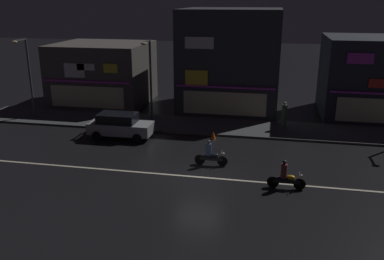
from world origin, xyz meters
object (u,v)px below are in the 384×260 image
at_px(streetlamp_west, 27,71).
at_px(motorcycle_following, 210,155).
at_px(streetlamp_mid, 150,73).
at_px(pedestrian_on_sidewalk, 284,116).
at_px(traffic_cone, 213,135).
at_px(motorcycle_opposite_lane, 286,177).
at_px(parked_car_near_kerb, 120,125).

relative_size(streetlamp_west, motorcycle_following, 3.22).
relative_size(streetlamp_mid, pedestrian_on_sidewalk, 3.12).
xyz_separation_m(streetlamp_mid, traffic_cone, (5.31, -3.12, -3.53)).
height_order(streetlamp_mid, motorcycle_opposite_lane, streetlamp_mid).
distance_m(motorcycle_following, motorcycle_opposite_lane, 4.70).
relative_size(parked_car_near_kerb, motorcycle_opposite_lane, 2.26).
bearing_deg(streetlamp_west, motorcycle_following, -23.55).
relative_size(parked_car_near_kerb, traffic_cone, 7.82).
relative_size(motorcycle_opposite_lane, traffic_cone, 3.45).
bearing_deg(motorcycle_opposite_lane, streetlamp_west, -24.77).
height_order(parked_car_near_kerb, motorcycle_opposite_lane, parked_car_near_kerb).
xyz_separation_m(motorcycle_following, motorcycle_opposite_lane, (4.13, -2.24, 0.00)).
bearing_deg(pedestrian_on_sidewalk, streetlamp_mid, -177.83).
relative_size(pedestrian_on_sidewalk, traffic_cone, 3.54).
bearing_deg(motorcycle_following, streetlamp_west, 151.06).
distance_m(streetlamp_mid, motorcycle_opposite_lane, 14.41).
height_order(motorcycle_following, motorcycle_opposite_lane, same).
bearing_deg(motorcycle_opposite_lane, streetlamp_mid, -45.10).
xyz_separation_m(streetlamp_west, pedestrian_on_sidewalk, (19.40, 0.86, -2.77)).
bearing_deg(motorcycle_following, parked_car_near_kerb, 146.25).
distance_m(parked_car_near_kerb, motorcycle_opposite_lane, 12.40).
distance_m(streetlamp_west, parked_car_near_kerb, 9.40).
relative_size(streetlamp_west, streetlamp_mid, 1.01).
bearing_deg(motorcycle_opposite_lane, motorcycle_following, -28.63).
bearing_deg(pedestrian_on_sidewalk, traffic_cone, -144.83).
relative_size(streetlamp_mid, parked_car_near_kerb, 1.42).
xyz_separation_m(streetlamp_mid, motorcycle_following, (5.81, -7.69, -3.17)).
bearing_deg(streetlamp_mid, streetlamp_west, -173.51).
xyz_separation_m(streetlamp_west, motorcycle_opposite_lane, (19.33, -8.87, -3.19)).
xyz_separation_m(streetlamp_mid, pedestrian_on_sidewalk, (10.01, -0.21, -2.75)).
distance_m(motorcycle_following, traffic_cone, 4.61).
xyz_separation_m(motorcycle_following, traffic_cone, (-0.49, 4.57, -0.36)).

